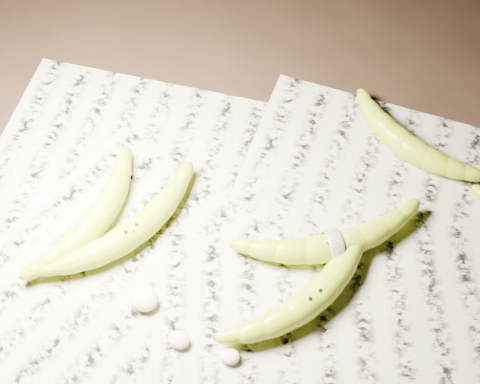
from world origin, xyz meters
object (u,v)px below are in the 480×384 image
(banana_left_a, at_px, (132,232))
(banana_left_b, at_px, (96,219))
(banana_upper_a, at_px, (406,143))
(banana_center, at_px, (313,298))
(banana_taped, at_px, (334,245))

(banana_left_a, distance_m, banana_left_b, 0.06)
(banana_left_b, relative_size, banana_upper_a, 1.04)
(banana_left_a, relative_size, banana_upper_a, 1.15)
(banana_left_b, distance_m, banana_center, 0.32)
(banana_center, relative_size, banana_upper_a, 1.13)
(banana_left_b, bearing_deg, banana_left_a, -82.33)
(banana_center, height_order, banana_upper_a, banana_center)
(banana_left_a, xyz_separation_m, banana_upper_a, (0.34, 0.25, -0.00))
(banana_taped, relative_size, banana_upper_a, 1.21)
(banana_center, relative_size, banana_taped, 0.93)
(banana_left_a, distance_m, banana_taped, 0.28)
(banana_center, bearing_deg, banana_taped, 27.31)
(banana_taped, bearing_deg, banana_center, -126.52)
(banana_left_a, relative_size, banana_center, 1.02)
(banana_upper_a, bearing_deg, banana_left_b, -119.25)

